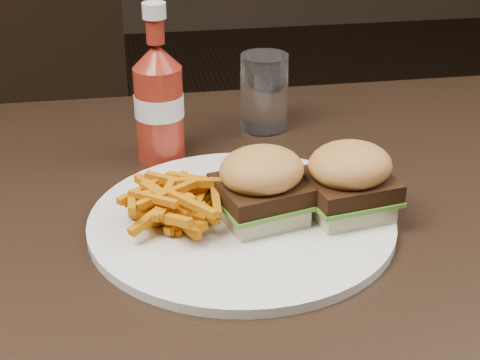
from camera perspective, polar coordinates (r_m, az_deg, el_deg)
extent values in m
cube|color=black|center=(0.83, 1.52, -3.70)|extent=(1.20, 0.80, 0.04)
cube|color=black|center=(1.84, -17.04, 2.39)|extent=(0.57, 0.57, 0.04)
cylinder|color=white|center=(0.80, 0.12, -3.21)|extent=(0.33, 0.33, 0.01)
cube|color=beige|center=(0.79, 1.65, -2.33)|extent=(0.10, 0.09, 0.02)
cube|color=#C7B295|center=(0.81, 8.32, -1.88)|extent=(0.09, 0.09, 0.02)
cylinder|color=maroon|center=(0.94, -6.26, 5.10)|extent=(0.07, 0.07, 0.12)
cylinder|color=white|center=(1.02, 1.88, 6.88)|extent=(0.08, 0.08, 0.10)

